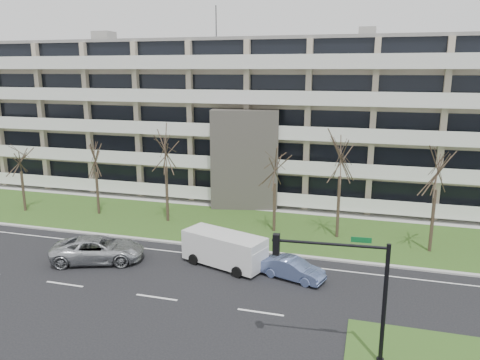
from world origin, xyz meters
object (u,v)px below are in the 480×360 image
(silver_pickup, at_px, (98,249))
(traffic_signal, at_px, (346,282))
(blue_sedan, at_px, (293,269))
(white_van, at_px, (225,247))

(silver_pickup, height_order, traffic_signal, traffic_signal)
(blue_sedan, xyz_separation_m, traffic_signal, (3.48, -7.49, 3.07))
(white_van, bearing_deg, silver_pickup, -150.18)
(silver_pickup, distance_m, traffic_signal, 17.88)
(traffic_signal, bearing_deg, silver_pickup, 153.56)
(silver_pickup, height_order, white_van, white_van)
(silver_pickup, xyz_separation_m, white_van, (8.32, 1.64, 0.46))
(silver_pickup, relative_size, blue_sedan, 1.51)
(silver_pickup, relative_size, white_van, 1.01)
(blue_sedan, bearing_deg, silver_pickup, 110.99)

